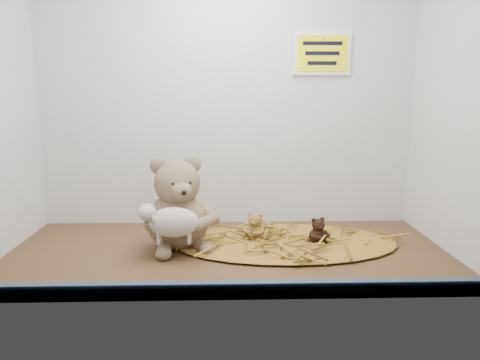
{
  "coord_description": "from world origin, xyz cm",
  "views": [
    {
      "loc": [
        -0.37,
        -121.88,
        43.21
      ],
      "look_at": [
        3.3,
        1.45,
        19.78
      ],
      "focal_mm": 35.0,
      "sensor_mm": 36.0,
      "label": 1
    }
  ],
  "objects_px": {
    "main_teddy": "(177,202)",
    "mini_teddy_tan": "(255,225)",
    "mini_teddy_brown": "(318,229)",
    "toy_lamb": "(174,222)"
  },
  "relations": [
    {
      "from": "main_teddy",
      "to": "mini_teddy_tan",
      "type": "relative_size",
      "value": 3.33
    },
    {
      "from": "toy_lamb",
      "to": "mini_teddy_tan",
      "type": "bearing_deg",
      "value": 30.29
    },
    {
      "from": "main_teddy",
      "to": "mini_teddy_brown",
      "type": "height_order",
      "value": "main_teddy"
    },
    {
      "from": "mini_teddy_tan",
      "to": "mini_teddy_brown",
      "type": "relative_size",
      "value": 1.05
    },
    {
      "from": "toy_lamb",
      "to": "mini_teddy_brown",
      "type": "distance_m",
      "value": 0.41
    },
    {
      "from": "toy_lamb",
      "to": "mini_teddy_brown",
      "type": "bearing_deg",
      "value": 12.32
    },
    {
      "from": "toy_lamb",
      "to": "main_teddy",
      "type": "bearing_deg",
      "value": 90.0
    },
    {
      "from": "toy_lamb",
      "to": "mini_teddy_tan",
      "type": "relative_size",
      "value": 2.21
    },
    {
      "from": "main_teddy",
      "to": "mini_teddy_brown",
      "type": "bearing_deg",
      "value": -19.02
    },
    {
      "from": "toy_lamb",
      "to": "mini_teddy_tan",
      "type": "height_order",
      "value": "toy_lamb"
    }
  ]
}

